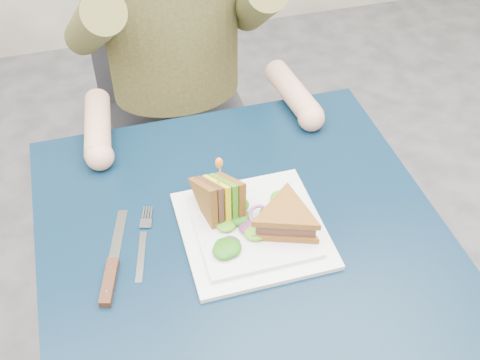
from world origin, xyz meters
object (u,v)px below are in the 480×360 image
object	(u,v)px
chair	(172,91)
sandwich_upright	(220,200)
table	(243,260)
sandwich_flat	(286,219)
knife	(111,273)
plate	(253,228)
fork	(143,244)

from	to	relation	value
chair	sandwich_upright	bearing A→B (deg)	-92.54
table	sandwich_flat	distance (m)	0.15
sandwich_flat	knife	xyz separation A→B (m)	(-0.32, -0.00, -0.04)
table	sandwich_upright	xyz separation A→B (m)	(-0.03, 0.04, 0.13)
plate	sandwich_upright	bearing A→B (deg)	137.56
plate	sandwich_flat	distance (m)	0.07
sandwich_flat	fork	bearing A→B (deg)	169.43
table	chair	xyz separation A→B (m)	(0.00, 0.75, -0.11)
chair	sandwich_flat	size ratio (longest dim) A/B	5.17
table	chair	bearing A→B (deg)	90.00
table	plate	xyz separation A→B (m)	(0.02, -0.00, 0.09)
plate	knife	size ratio (longest dim) A/B	1.19
sandwich_upright	table	bearing A→B (deg)	-54.94
fork	knife	bearing A→B (deg)	-141.06
knife	fork	bearing A→B (deg)	38.94
chair	knife	size ratio (longest dim) A/B	4.26
table	sandwich_flat	bearing A→B (deg)	-19.31
sandwich_upright	knife	size ratio (longest dim) A/B	0.68
chair	knife	xyz separation A→B (m)	(-0.25, -0.78, 0.20)
chair	fork	bearing A→B (deg)	-104.25
sandwich_upright	plate	bearing A→B (deg)	-42.44
sandwich_upright	fork	distance (m)	0.16
sandwich_upright	knife	distance (m)	0.23
fork	knife	xyz separation A→B (m)	(-0.06, -0.05, 0.00)
chair	sandwich_upright	xyz separation A→B (m)	(-0.03, -0.70, 0.24)
sandwich_flat	sandwich_upright	size ratio (longest dim) A/B	1.21
table	knife	distance (m)	0.26
table	fork	size ratio (longest dim) A/B	4.24
chair	knife	world-z (taller)	chair
sandwich_flat	knife	size ratio (longest dim) A/B	0.82
fork	plate	bearing A→B (deg)	-6.48
table	fork	world-z (taller)	fork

